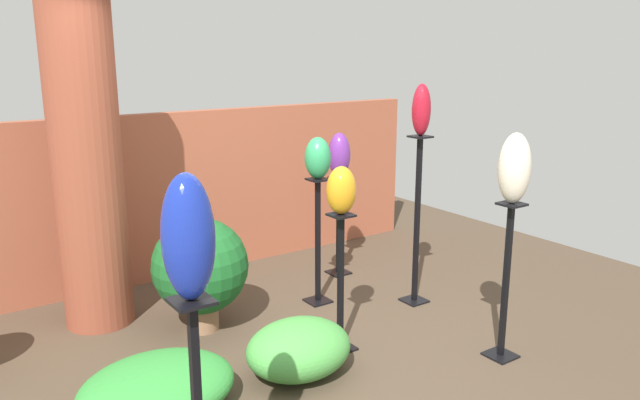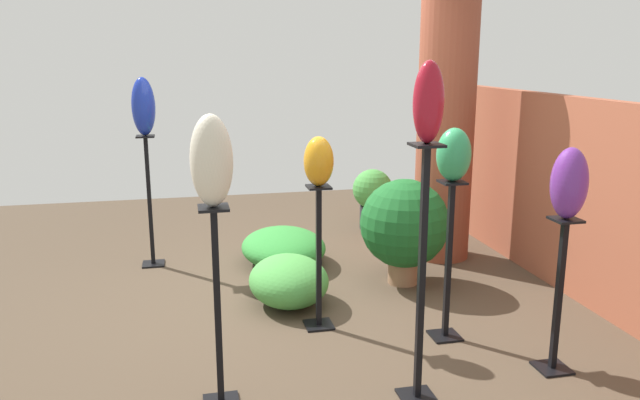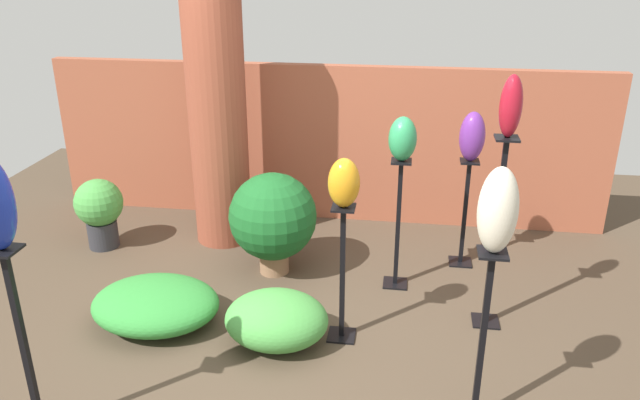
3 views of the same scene
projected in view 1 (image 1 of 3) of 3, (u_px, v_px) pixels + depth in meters
name	position (u px, v px, depth m)	size (l,w,h in m)	color
ground_plane	(296.00, 368.00, 4.34)	(8.00, 8.00, 0.00)	#4C3D2D
brick_wall_back	(169.00, 196.00, 5.93)	(5.60, 0.12, 1.59)	#9E5138
brick_pillar	(88.00, 169.00, 4.79)	(0.53, 0.53, 2.53)	brown
pedestal_ivory	(505.00, 288.00, 4.39)	(0.20, 0.20, 1.14)	black
pedestal_ruby	(417.00, 227.00, 5.33)	(0.20, 0.20, 1.47)	black
pedestal_violet	(339.00, 230.00, 6.07)	(0.20, 0.20, 0.97)	black
pedestal_amber	(340.00, 289.00, 4.52)	(0.20, 0.20, 1.04)	black
pedestal_jade	(318.00, 247.00, 5.36)	(0.20, 0.20, 1.11)	black
art_vase_ivory	(514.00, 168.00, 4.18)	(0.21, 0.22, 0.48)	beige
art_vase_ruby	(421.00, 110.00, 5.09)	(0.15, 0.16, 0.42)	maroon
art_vase_violet	(339.00, 155.00, 5.89)	(0.21, 0.21, 0.42)	#6B2D8C
art_vase_amber	(341.00, 190.00, 4.34)	(0.21, 0.21, 0.34)	orange
art_vase_jade	(318.00, 158.00, 5.18)	(0.22, 0.23, 0.35)	#2D9356
art_vase_cobalt	(188.00, 237.00, 2.40)	(0.21, 0.21, 0.51)	#192D9E
potted_plant_front_right	(200.00, 267.00, 4.83)	(0.75, 0.75, 0.90)	#936B4C
foliage_bed_east	(299.00, 349.00, 4.22)	(0.74, 0.62, 0.38)	#479942
foliage_bed_west	(157.00, 388.00, 3.79)	(0.97, 0.78, 0.32)	#338C38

